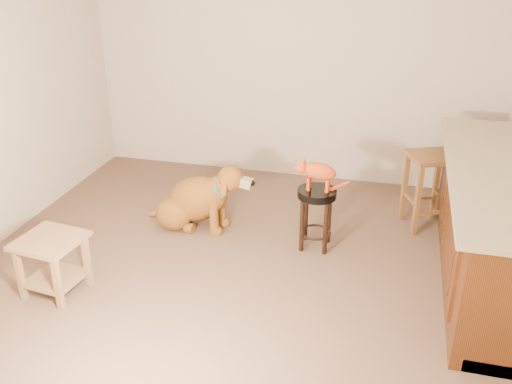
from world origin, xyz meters
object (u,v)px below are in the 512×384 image
(wood_stool, at_px, (427,190))
(tabby_kitten, at_px, (317,172))
(golden_retriever, at_px, (196,200))
(side_table, at_px, (52,257))
(padded_stool, at_px, (316,207))

(wood_stool, height_order, tabby_kitten, tabby_kitten)
(wood_stool, distance_m, golden_retriever, 2.18)
(tabby_kitten, bearing_deg, side_table, -146.79)
(padded_stool, relative_size, wood_stool, 0.77)
(wood_stool, height_order, side_table, wood_stool)
(side_table, relative_size, golden_retriever, 0.46)
(padded_stool, relative_size, tabby_kitten, 1.15)
(wood_stool, relative_size, tabby_kitten, 1.50)
(golden_retriever, xyz_separation_m, tabby_kitten, (1.15, -0.11, 0.46))
(wood_stool, relative_size, side_table, 1.43)
(side_table, height_order, tabby_kitten, tabby_kitten)
(padded_stool, bearing_deg, side_table, -146.87)
(tabby_kitten, bearing_deg, golden_retriever, 174.37)
(padded_stool, height_order, wood_stool, wood_stool)
(side_table, bearing_deg, padded_stool, 33.13)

